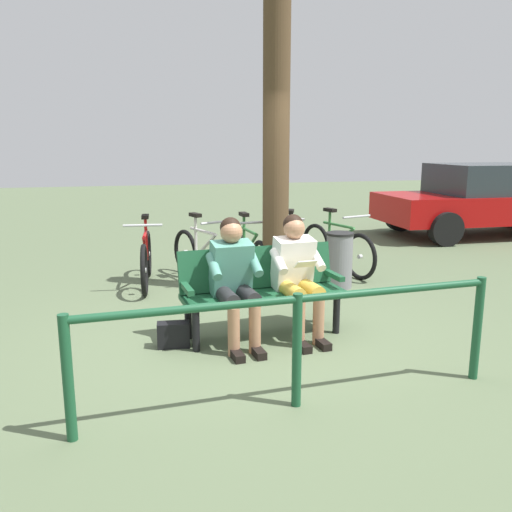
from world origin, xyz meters
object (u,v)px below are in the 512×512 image
(handbag, at_px, (174,335))
(parked_car, at_px, (486,198))
(bicycle_black, at_px, (337,248))
(bench, at_px, (261,284))
(person_reading, at_px, (297,270))
(bicycle_green, at_px, (248,255))
(bicycle_blue, at_px, (203,256))
(bicycle_orange, at_px, (289,251))
(person_companion, at_px, (234,276))
(litter_bin, at_px, (339,260))
(tree_trunk, at_px, (276,140))
(bicycle_red, at_px, (146,259))

(handbag, bearing_deg, parked_car, -145.83)
(bicycle_black, bearing_deg, bench, -54.62)
(person_reading, height_order, bicycle_green, person_reading)
(bench, xyz_separation_m, handbag, (0.89, 0.16, -0.39))
(bicycle_blue, bearing_deg, bench, -13.82)
(handbag, distance_m, bicycle_orange, 3.04)
(bicycle_black, xyz_separation_m, bicycle_blue, (2.00, 0.06, 0.00))
(bench, bearing_deg, parked_car, -148.22)
(person_companion, distance_m, bicycle_green, 2.35)
(person_reading, relative_size, bicycle_green, 0.72)
(bicycle_orange, distance_m, bicycle_green, 0.67)
(litter_bin, height_order, bicycle_green, bicycle_green)
(person_companion, bearing_deg, litter_bin, -142.47)
(handbag, bearing_deg, tree_trunk, -132.61)
(bench, distance_m, handbag, 0.98)
(handbag, height_order, bicycle_blue, bicycle_blue)
(bicycle_red, bearing_deg, bench, 30.90)
(litter_bin, bearing_deg, handbag, 34.21)
(person_companion, distance_m, tree_trunk, 2.21)
(person_companion, bearing_deg, bicycle_red, -78.11)
(tree_trunk, distance_m, bicycle_red, 2.34)
(bicycle_orange, relative_size, bicycle_blue, 0.99)
(person_reading, xyz_separation_m, parked_car, (-5.63, -4.63, 0.11))
(handbag, relative_size, tree_trunk, 0.08)
(bicycle_black, xyz_separation_m, bicycle_green, (1.38, 0.17, 0.00))
(bench, bearing_deg, handbag, 5.14)
(bench, bearing_deg, bicycle_black, -133.28)
(person_reading, height_order, bicycle_orange, person_reading)
(bicycle_red, bearing_deg, bicycle_black, 96.87)
(bench, height_order, bicycle_green, bicycle_green)
(handbag, height_order, bicycle_green, bicycle_green)
(tree_trunk, distance_m, bicycle_green, 1.69)
(tree_trunk, relative_size, bicycle_orange, 2.43)
(bench, bearing_deg, bicycle_orange, -119.42)
(handbag, relative_size, bicycle_green, 0.18)
(bicycle_black, height_order, bicycle_blue, same)
(bicycle_black, relative_size, bicycle_blue, 1.02)
(bench, relative_size, handbag, 5.46)
(bicycle_blue, distance_m, bicycle_red, 0.76)
(person_companion, bearing_deg, bicycle_orange, -123.61)
(tree_trunk, bearing_deg, bicycle_orange, -118.53)
(bicycle_green, xyz_separation_m, parked_car, (-5.61, -2.44, 0.41))
(handbag, bearing_deg, bicycle_green, -119.33)
(litter_bin, distance_m, bicycle_green, 1.26)
(bicycle_green, bearing_deg, litter_bin, 55.29)
(bicycle_orange, bearing_deg, bicycle_red, -65.50)
(person_companion, distance_m, litter_bin, 2.40)
(person_reading, xyz_separation_m, handbag, (1.22, 0.03, -0.54))
(litter_bin, bearing_deg, bicycle_blue, -23.26)
(person_reading, height_order, bicycle_blue, person_reading)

